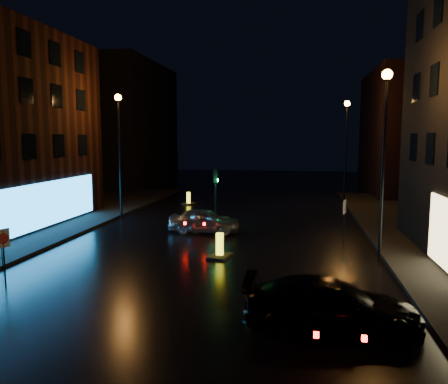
{
  "coord_description": "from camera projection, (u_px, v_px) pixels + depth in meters",
  "views": [
    {
      "loc": [
        4.18,
        -13.94,
        5.46
      ],
      "look_at": [
        0.53,
        7.25,
        2.8
      ],
      "focal_mm": 35.0,
      "sensor_mm": 36.0,
      "label": 1
    }
  ],
  "objects": [
    {
      "name": "bollard_near",
      "position": [
        220.0,
        252.0,
        20.1
      ],
      "size": [
        1.09,
        1.44,
        1.13
      ],
      "rotation": [
        0.0,
        0.0,
        -0.19
      ],
      "color": "black",
      "rests_on": "ground"
    },
    {
      "name": "ground",
      "position": [
        173.0,
        298.0,
        15.01
      ],
      "size": [
        120.0,
        120.0,
        0.0
      ],
      "primitive_type": "plane",
      "color": "black",
      "rests_on": "ground"
    },
    {
      "name": "building_far_right",
      "position": [
        411.0,
        133.0,
        43.04
      ],
      "size": [
        8.0,
        14.0,
        12.0
      ],
      "primitive_type": "cube",
      "color": "black",
      "rests_on": "ground"
    },
    {
      "name": "street_lamp_rfar",
      "position": [
        346.0,
        137.0,
        34.53
      ],
      "size": [
        0.44,
        0.44,
        8.37
      ],
      "color": "black",
      "rests_on": "ground"
    },
    {
      "name": "road_sign_right",
      "position": [
        344.0,
        210.0,
        23.23
      ],
      "size": [
        0.2,
        0.52,
        2.19
      ],
      "rotation": [
        0.0,
        0.0,
        2.85
      ],
      "color": "black",
      "rests_on": "ground"
    },
    {
      "name": "building_far_left",
      "position": [
        125.0,
        125.0,
        51.08
      ],
      "size": [
        8.0,
        16.0,
        14.0
      ],
      "primitive_type": "cube",
      "color": "black",
      "rests_on": "ground"
    },
    {
      "name": "dark_sedan",
      "position": [
        331.0,
        305.0,
        12.43
      ],
      "size": [
        5.06,
        2.14,
        1.46
      ],
      "primitive_type": "imported",
      "rotation": [
        0.0,
        0.0,
        1.59
      ],
      "color": "black",
      "rests_on": "ground"
    },
    {
      "name": "street_lamp_lfar",
      "position": [
        119.0,
        137.0,
        29.34
      ],
      "size": [
        0.44,
        0.44,
        8.37
      ],
      "color": "black",
      "rests_on": "ground"
    },
    {
      "name": "traffic_signal",
      "position": [
        216.0,
        214.0,
        28.84
      ],
      "size": [
        1.4,
        2.4,
        3.45
      ],
      "color": "black",
      "rests_on": "ground"
    },
    {
      "name": "road_sign_left",
      "position": [
        3.0,
        243.0,
        16.04
      ],
      "size": [
        0.23,
        0.5,
        2.15
      ],
      "rotation": [
        0.0,
        0.0,
        -0.36
      ],
      "color": "black",
      "rests_on": "ground"
    },
    {
      "name": "silver_hatchback",
      "position": [
        204.0,
        221.0,
        25.37
      ],
      "size": [
        4.12,
        1.73,
        1.39
      ],
      "primitive_type": "imported",
      "rotation": [
        0.0,
        0.0,
        1.59
      ],
      "color": "#B9BBC1",
      "rests_on": "ground"
    },
    {
      "name": "street_lamp_rnear",
      "position": [
        384.0,
        136.0,
        18.88
      ],
      "size": [
        0.44,
        0.44,
        8.37
      ],
      "color": "black",
      "rests_on": "ground"
    },
    {
      "name": "bollard_far",
      "position": [
        189.0,
        202.0,
        36.23
      ],
      "size": [
        1.08,
        1.33,
        1.01
      ],
      "rotation": [
        0.0,
        0.0,
        -0.3
      ],
      "color": "black",
      "rests_on": "ground"
    }
  ]
}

